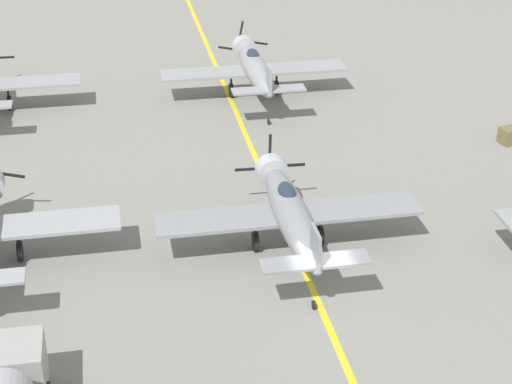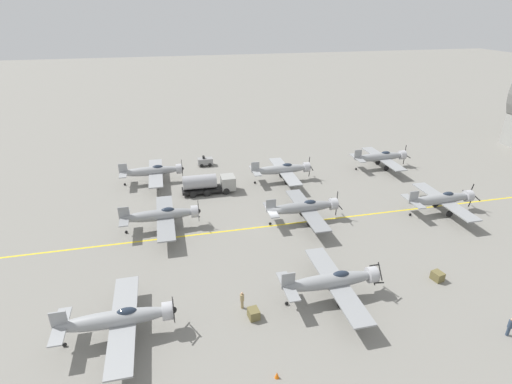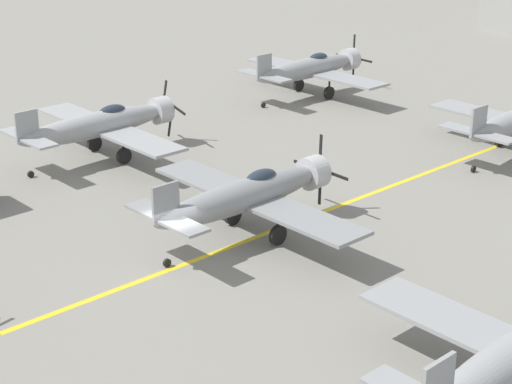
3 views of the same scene
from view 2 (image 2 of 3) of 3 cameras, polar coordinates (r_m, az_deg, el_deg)
ground_plane at (r=51.74m, az=2.18°, el=-4.86°), size 400.00×400.00×0.00m
taxiway_stripe at (r=51.73m, az=2.18°, el=-4.85°), size 0.30×160.00×0.01m
airplane_mid_right at (r=39.60m, az=10.96°, el=-12.36°), size 12.00×9.98×3.65m
airplane_mid_center at (r=52.27m, az=6.91°, el=-2.20°), size 12.00×9.98×3.80m
airplane_far_center at (r=59.75m, az=25.07°, el=-0.91°), size 12.00×9.98×3.78m
airplane_near_left at (r=65.40m, az=-14.47°, el=2.90°), size 12.00×9.98×3.65m
airplane_near_right at (r=36.85m, az=-19.04°, el=-16.76°), size 12.00×9.98×3.65m
airplane_far_left at (r=72.83m, az=17.46°, el=4.81°), size 12.00×9.98×3.80m
airplane_mid_left at (r=64.17m, az=3.82°, el=3.24°), size 12.00×9.98×3.76m
airplane_near_center at (r=51.38m, az=-13.26°, el=-3.23°), size 12.00×9.98×3.65m
fuel_tanker at (r=60.50m, az=-6.76°, el=1.20°), size 2.68×8.00×2.98m
tow_tractor at (r=71.51m, az=-7.27°, el=4.37°), size 1.57×2.60×1.79m
ground_crew_walking at (r=38.44m, az=-2.00°, el=-15.09°), size 0.40×0.40×1.82m
ground_crew_inspecting at (r=41.89m, az=32.52°, el=-15.86°), size 0.40×0.40×1.85m
supply_crate_by_tanker at (r=37.78m, az=-0.34°, el=-16.99°), size 1.22×1.06×0.93m
supply_crate_mid_lane at (r=46.06m, az=24.51°, el=-10.87°), size 1.30×1.15×0.94m
traffic_cone at (r=33.43m, az=3.01°, el=-24.66°), size 0.36×0.36×0.55m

